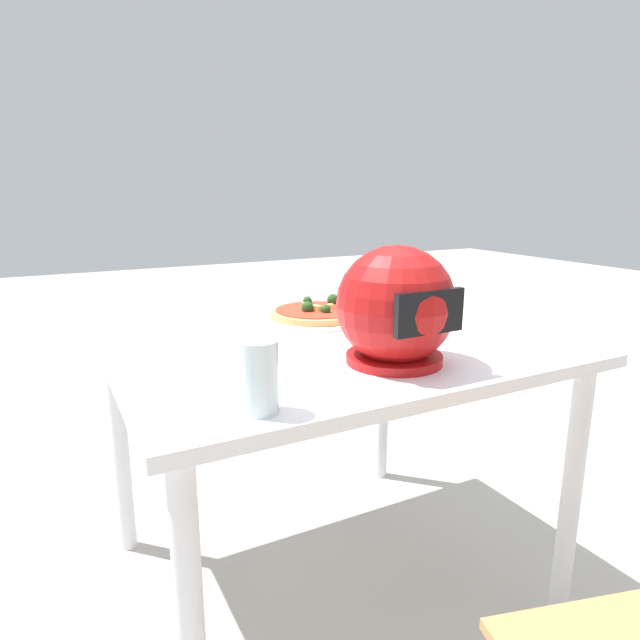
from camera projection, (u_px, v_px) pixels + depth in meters
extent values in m
plane|color=#B2ADA3|center=(323.00, 578.00, 1.63)|extent=(14.00, 14.00, 0.00)
cube|color=white|center=(324.00, 340.00, 1.46)|extent=(1.10, 0.98, 0.03)
cylinder|color=white|center=(383.00, 391.00, 2.13)|extent=(0.05, 0.05, 0.72)
cylinder|color=white|center=(120.00, 444.00, 1.69)|extent=(0.05, 0.05, 0.72)
cylinder|color=white|center=(571.00, 498.00, 1.39)|extent=(0.05, 0.05, 0.72)
cylinder|color=white|center=(317.00, 318.00, 1.62)|extent=(0.31, 0.31, 0.01)
cylinder|color=tan|center=(317.00, 313.00, 1.61)|extent=(0.28, 0.28, 0.02)
cylinder|color=red|center=(317.00, 310.00, 1.61)|extent=(0.24, 0.24, 0.00)
sphere|color=#234C1E|center=(333.00, 300.00, 1.69)|extent=(0.04, 0.04, 0.04)
sphere|color=#234C1E|center=(307.00, 307.00, 1.58)|extent=(0.04, 0.04, 0.04)
sphere|color=#234C1E|center=(326.00, 309.00, 1.57)|extent=(0.03, 0.03, 0.03)
sphere|color=#234C1E|center=(307.00, 301.00, 1.69)|extent=(0.03, 0.03, 0.03)
cylinder|color=#E0D172|center=(305.00, 306.00, 1.61)|extent=(0.02, 0.02, 0.02)
cylinder|color=#E0D172|center=(316.00, 308.00, 1.59)|extent=(0.02, 0.02, 0.02)
cylinder|color=#E0D172|center=(330.00, 306.00, 1.62)|extent=(0.02, 0.02, 0.01)
cylinder|color=#E0D172|center=(343.00, 307.00, 1.59)|extent=(0.03, 0.03, 0.02)
cylinder|color=#E0D172|center=(319.00, 308.00, 1.58)|extent=(0.02, 0.02, 0.02)
sphere|color=#B21414|center=(396.00, 305.00, 1.19)|extent=(0.26, 0.26, 0.26)
cylinder|color=#B21414|center=(394.00, 358.00, 1.22)|extent=(0.21, 0.21, 0.02)
cube|color=black|center=(429.00, 312.00, 1.09)|extent=(0.16, 0.02, 0.09)
cylinder|color=silver|center=(259.00, 376.00, 0.93)|extent=(0.07, 0.07, 0.13)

